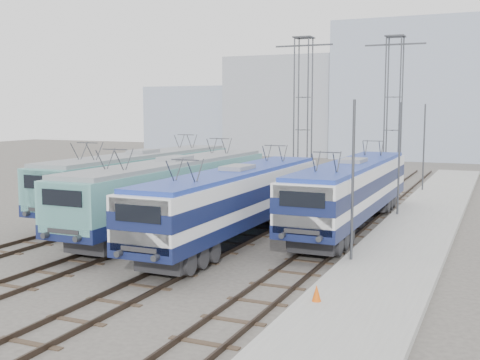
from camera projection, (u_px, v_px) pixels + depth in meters
name	position (u px, v px, depth m)	size (l,w,h in m)	color
ground	(151.00, 257.00, 26.99)	(160.00, 160.00, 0.00)	#514C47
platform	(410.00, 238.00, 30.18)	(4.00, 70.00, 0.30)	#9E9E99
locomotive_far_left	(142.00, 177.00, 38.25)	(2.97, 18.74, 3.53)	#121B45
locomotive_center_left	(174.00, 187.00, 33.04)	(2.95, 18.67, 3.51)	#121B45
locomotive_center_right	(236.00, 197.00, 29.74)	(2.81, 17.77, 3.34)	#121B45
locomotive_far_right	(352.00, 188.00, 32.96)	(2.87, 18.13, 3.41)	#121B45
catenary_tower_west	(303.00, 109.00, 46.22)	(4.50, 1.20, 12.00)	#3F4247
catenary_tower_east	(393.00, 109.00, 45.44)	(4.50, 1.20, 12.00)	#3F4247
mast_front	(353.00, 184.00, 24.97)	(0.12, 0.12, 7.00)	#3F4247
mast_mid	(399.00, 161.00, 35.88)	(0.12, 0.12, 7.00)	#3F4247
mast_rear	(424.00, 149.00, 46.79)	(0.12, 0.12, 7.00)	#3F4247
safety_cone	(317.00, 293.00, 19.81)	(0.31, 0.31, 0.56)	#E2540C
building_west	(295.00, 106.00, 88.14)	(18.00, 12.00, 14.00)	#9398A3
building_center	(423.00, 91.00, 80.72)	(22.00, 14.00, 18.00)	#929FB6
building_far_west	(199.00, 119.00, 94.76)	(14.00, 10.00, 10.00)	#929FB6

